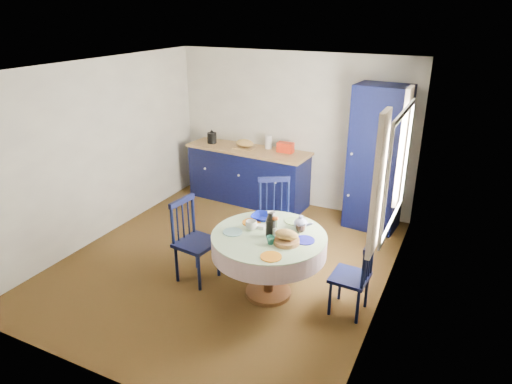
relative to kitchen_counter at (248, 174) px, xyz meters
The scene contains 17 objects.
floor 2.13m from the kitchen_counter, 71.22° to the right, with size 4.50×4.50×0.00m, color black.
ceiling 2.89m from the kitchen_counter, 71.22° to the right, with size 4.50×4.50×0.00m, color white.
wall_back 1.06m from the kitchen_counter, 23.45° to the left, with size 4.00×0.02×2.50m, color silver.
wall_left 2.49m from the kitchen_counter, 124.21° to the right, with size 0.02×4.50×2.50m, color silver.
wall_right 3.40m from the kitchen_counter, 36.32° to the right, with size 0.02×4.50×2.50m, color silver.
window 3.27m from the kitchen_counter, 32.37° to the right, with size 0.10×1.74×1.45m.
kitchen_counter is the anchor object (origin of this frame).
pantry_cabinet 2.21m from the kitchen_counter, ahead, with size 0.79×0.60×2.14m.
dining_table 2.80m from the kitchen_counter, 58.20° to the right, with size 1.29×1.29×1.06m.
chair_left 2.50m from the kitchen_counter, 78.38° to the right, with size 0.49×0.51×1.03m.
chair_far 1.86m from the kitchen_counter, 52.16° to the right, with size 0.63×0.62×1.05m.
chair_right 3.33m from the kitchen_counter, 43.33° to the right, with size 0.40×0.42×0.90m.
mug_a 2.67m from the kitchen_counter, 62.33° to the right, with size 0.13×0.13×0.10m, color silver.
mug_b 3.03m from the kitchen_counter, 58.57° to the right, with size 0.09×0.09×0.09m, color #2B7262.
mug_c 2.80m from the kitchen_counter, 50.90° to the right, with size 0.11×0.11×0.09m, color black.
mug_d 2.42m from the kitchen_counter, 56.45° to the right, with size 0.10×0.10×0.09m, color silver.
cobalt_bowl 2.43m from the kitchen_counter, 59.13° to the right, with size 0.25×0.25×0.06m, color #060F77.
Camera 1 is at (2.64, -4.53, 3.13)m, focal length 32.00 mm.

